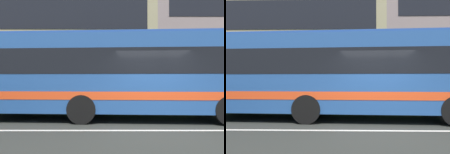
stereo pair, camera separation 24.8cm
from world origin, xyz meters
The scene contains 5 objects.
ground_plane centered at (0.00, 0.00, 0.00)m, with size 160.00×160.00×0.00m, color #2F322E.
lane_centre_line centered at (0.00, 0.00, 0.00)m, with size 60.00×0.16×0.01m, color silver.
hedge_row_far centered at (-2.95, 5.67, 0.58)m, with size 19.20×1.10×1.17m, color #265E24.
apartment_block_left centered at (-7.89, 14.93, 5.70)m, with size 20.05×8.97×11.41m.
transit_bus centered at (-1.70, 2.19, 1.80)m, with size 10.76×3.23×3.27m.
Camera 1 is at (-1.37, -6.78, 1.46)m, focal length 36.43 mm.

